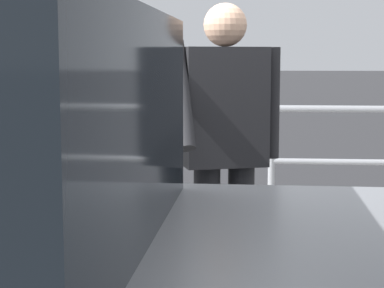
{
  "coord_description": "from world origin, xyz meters",
  "views": [
    {
      "loc": [
        0.7,
        -3.27,
        1.63
      ],
      "look_at": [
        0.4,
        0.42,
        1.15
      ],
      "focal_mm": 62.98,
      "sensor_mm": 36.0,
      "label": 1
    }
  ],
  "objects": [
    {
      "name": "pedestrian_at_meter",
      "position": [
        0.58,
        0.46,
        1.17
      ],
      "size": [
        0.63,
        0.58,
        1.78
      ],
      "rotation": [
        0.0,
        0.0,
        -2.84
      ],
      "color": "black",
      "rests_on": "sidewalk_curb"
    },
    {
      "name": "background_railing",
      "position": [
        0.0,
        2.67,
        0.9
      ],
      "size": [
        24.06,
        0.06,
        1.07
      ],
      "color": "gray",
      "rests_on": "sidewalk_curb"
    },
    {
      "name": "sidewalk_curb",
      "position": [
        0.0,
        1.46,
        0.07
      ],
      "size": [
        36.0,
        2.92,
        0.14
      ],
      "primitive_type": "cube",
      "color": "gray",
      "rests_on": "ground"
    },
    {
      "name": "parking_meter",
      "position": [
        0.1,
        0.28,
        1.2
      ],
      "size": [
        0.16,
        0.17,
        1.49
      ],
      "rotation": [
        0.0,
        0.0,
        3.16
      ],
      "color": "slate",
      "rests_on": "sidewalk_curb"
    }
  ]
}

